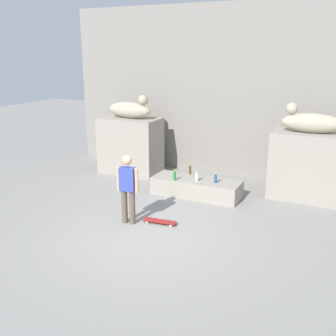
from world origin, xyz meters
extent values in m
plane|color=gray|center=(0.00, 0.00, 0.00)|extent=(40.00, 40.00, 0.00)
cube|color=gray|center=(0.00, 5.48, 2.69)|extent=(10.87, 0.60, 5.38)
cube|color=gray|center=(-2.81, 4.06, 0.93)|extent=(1.98, 1.10, 1.85)
cube|color=gray|center=(2.81, 4.06, 0.93)|extent=(1.98, 1.10, 1.85)
ellipsoid|color=#A5A084|center=(-2.81, 4.06, 2.11)|extent=(1.65, 0.72, 0.52)
sphere|color=#A5A084|center=(-2.27, 4.00, 2.47)|extent=(0.32, 0.32, 0.32)
ellipsoid|color=#A5A084|center=(2.81, 4.06, 2.11)|extent=(1.62, 0.63, 0.52)
sphere|color=#A5A084|center=(2.26, 4.04, 2.47)|extent=(0.32, 0.32, 0.32)
cube|color=gray|center=(0.00, 2.93, 0.24)|extent=(2.49, 0.89, 0.49)
cylinder|color=brown|center=(-0.66, 0.50, 0.41)|extent=(0.14, 0.14, 0.82)
cylinder|color=brown|center=(-0.86, 0.48, 0.41)|extent=(0.14, 0.14, 0.82)
cube|color=#333F99|center=(-0.76, 0.49, 1.10)|extent=(0.38, 0.24, 0.56)
sphere|color=tan|center=(-0.76, 0.49, 1.55)|extent=(0.23, 0.23, 0.23)
cylinder|color=tan|center=(-0.53, 0.52, 1.09)|extent=(0.09, 0.09, 0.58)
cylinder|color=tan|center=(-0.98, 0.47, 1.09)|extent=(0.09, 0.09, 0.58)
cube|color=maroon|center=(-0.07, 0.76, 0.07)|extent=(0.82, 0.28, 0.02)
cylinder|color=white|center=(-0.36, 0.67, 0.03)|extent=(0.06, 0.04, 0.06)
cylinder|color=white|center=(-0.38, 0.80, 0.03)|extent=(0.06, 0.04, 0.06)
cylinder|color=white|center=(0.23, 0.73, 0.03)|extent=(0.06, 0.04, 0.06)
cylinder|color=white|center=(0.22, 0.86, 0.03)|extent=(0.06, 0.04, 0.06)
cylinder|color=#194C99|center=(0.58, 2.87, 0.59)|extent=(0.07, 0.07, 0.21)
cylinder|color=#194C99|center=(0.58, 2.87, 0.72)|extent=(0.03, 0.03, 0.06)
cylinder|color=yellow|center=(0.58, 2.87, 0.76)|extent=(0.04, 0.04, 0.01)
cylinder|color=#593314|center=(-0.35, 3.29, 0.60)|extent=(0.07, 0.07, 0.22)
cylinder|color=#593314|center=(-0.35, 3.29, 0.74)|extent=(0.03, 0.03, 0.06)
cylinder|color=yellow|center=(-0.35, 3.29, 0.78)|extent=(0.04, 0.04, 0.01)
cylinder|color=#1E722D|center=(-0.51, 2.58, 0.60)|extent=(0.07, 0.07, 0.24)
cylinder|color=#1E722D|center=(-0.51, 2.58, 0.75)|extent=(0.03, 0.03, 0.06)
cylinder|color=yellow|center=(-0.51, 2.58, 0.79)|extent=(0.04, 0.04, 0.01)
cylinder|color=silver|center=(0.07, 2.78, 0.59)|extent=(0.08, 0.08, 0.21)
cylinder|color=silver|center=(0.07, 2.78, 0.72)|extent=(0.03, 0.03, 0.06)
cylinder|color=yellow|center=(0.07, 2.78, 0.76)|extent=(0.04, 0.04, 0.01)
camera|label=1|loc=(3.83, -6.92, 3.94)|focal=42.20mm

